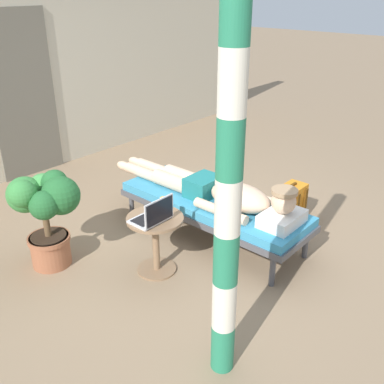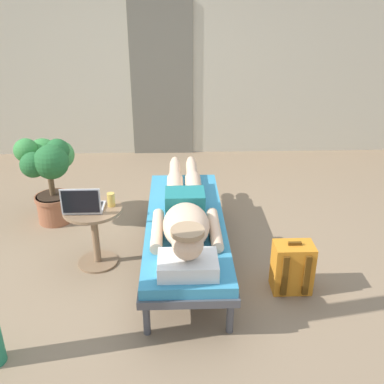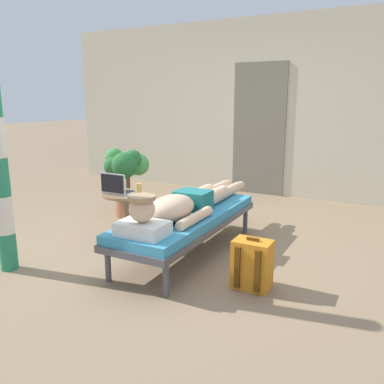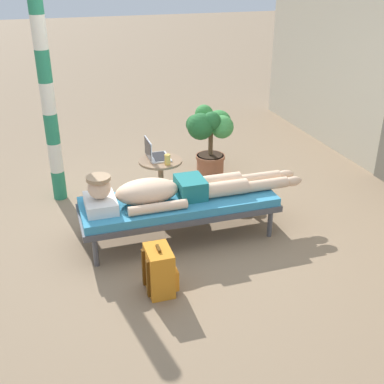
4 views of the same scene
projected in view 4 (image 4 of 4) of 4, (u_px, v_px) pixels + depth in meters
ground_plane at (184, 225)px, 5.07m from camera, size 40.00×40.00×0.00m
lounge_chair at (179, 205)px, 4.74m from camera, size 0.66×1.92×0.42m
person_reclining at (171, 190)px, 4.64m from camera, size 0.53×2.17×0.33m
side_table at (161, 174)px, 5.39m from camera, size 0.48×0.48×0.52m
laptop at (154, 153)px, 5.33m from camera, size 0.31×0.24×0.23m
drink_glass at (167, 160)px, 5.17m from camera, size 0.06×0.06×0.11m
backpack at (160, 271)px, 4.00m from camera, size 0.30×0.26×0.42m
potted_plant at (210, 134)px, 5.97m from camera, size 0.53×0.61×0.88m
porch_post at (48, 98)px, 5.14m from camera, size 0.15×0.15×2.35m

